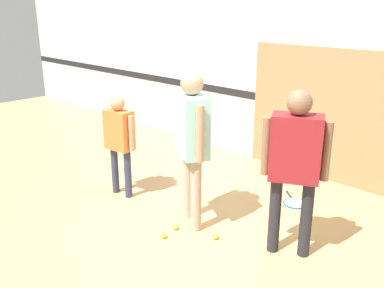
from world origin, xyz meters
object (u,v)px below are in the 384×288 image
at_px(tennis_ball_near_instructor, 164,236).
at_px(person_student_left, 119,135).
at_px(person_student_right, 295,157).
at_px(person_instructor, 192,134).
at_px(tennis_ball_by_spare_racket, 279,204).
at_px(tennis_ball_stray_right, 216,236).
at_px(racket_spare_on_floor, 295,203).
at_px(tennis_ball_stray_left, 175,227).

bearing_deg(tennis_ball_near_instructor, person_student_left, 162.94).
height_order(person_student_right, tennis_ball_near_instructor, person_student_right).
bearing_deg(person_instructor, tennis_ball_near_instructor, -57.59).
distance_m(tennis_ball_by_spare_racket, tennis_ball_stray_right, 1.15).
xyz_separation_m(person_instructor, person_student_left, (-1.21, -0.09, -0.26)).
bearing_deg(person_student_right, tennis_ball_stray_right, -3.49).
distance_m(person_student_right, tennis_ball_near_instructor, 1.67).
distance_m(racket_spare_on_floor, tennis_ball_stray_right, 1.37).
xyz_separation_m(person_student_right, tennis_ball_by_spare_racket, (-0.65, 0.83, -1.02)).
distance_m(person_student_left, tennis_ball_near_instructor, 1.51).
distance_m(tennis_ball_near_instructor, tennis_ball_stray_right, 0.57).
distance_m(person_student_left, racket_spare_on_floor, 2.41).
relative_size(person_instructor, tennis_ball_stray_left, 26.70).
xyz_separation_m(person_student_left, tennis_ball_near_instructor, (1.23, -0.38, -0.80)).
bearing_deg(racket_spare_on_floor, person_student_right, 158.65).
distance_m(person_student_right, tennis_ball_stray_right, 1.28).
distance_m(person_student_right, racket_spare_on_floor, 1.57).
distance_m(tennis_ball_by_spare_racket, tennis_ball_stray_left, 1.41).
relative_size(racket_spare_on_floor, tennis_ball_stray_left, 7.51).
xyz_separation_m(tennis_ball_by_spare_racket, tennis_ball_stray_left, (-0.51, -1.31, 0.00)).
relative_size(tennis_ball_near_instructor, tennis_ball_stray_right, 1.00).
bearing_deg(person_student_left, tennis_ball_by_spare_racket, 27.49).
xyz_separation_m(racket_spare_on_floor, tennis_ball_stray_left, (-0.62, -1.52, 0.02)).
distance_m(tennis_ball_near_instructor, tennis_ball_stray_left, 0.22).
xyz_separation_m(person_student_right, racket_spare_on_floor, (-0.54, 1.04, -1.04)).
height_order(person_student_right, racket_spare_on_floor, person_student_right).
bearing_deg(person_student_left, racket_spare_on_floor, 30.34).
height_order(person_student_right, tennis_ball_stray_right, person_student_right).
distance_m(person_student_right, tennis_ball_stray_left, 1.62).
height_order(racket_spare_on_floor, tennis_ball_by_spare_racket, tennis_ball_by_spare_racket).
bearing_deg(person_student_right, racket_spare_on_floor, -90.39).
distance_m(person_student_right, tennis_ball_by_spare_racket, 1.46).
bearing_deg(tennis_ball_by_spare_racket, person_student_left, -145.88).
bearing_deg(person_student_right, tennis_ball_by_spare_racket, -79.83).
bearing_deg(tennis_ball_stray_right, person_student_right, 24.39).
xyz_separation_m(racket_spare_on_floor, tennis_ball_stray_right, (-0.16, -1.36, 0.02)).
relative_size(person_instructor, tennis_ball_by_spare_racket, 26.70).
relative_size(tennis_ball_by_spare_racket, tennis_ball_stray_left, 1.00).
bearing_deg(person_instructor, person_student_left, -146.02).
height_order(tennis_ball_by_spare_racket, tennis_ball_stray_left, same).
relative_size(tennis_ball_by_spare_racket, tennis_ball_stray_right, 1.00).
xyz_separation_m(person_student_right, tennis_ball_stray_left, (-1.16, -0.48, -1.02)).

